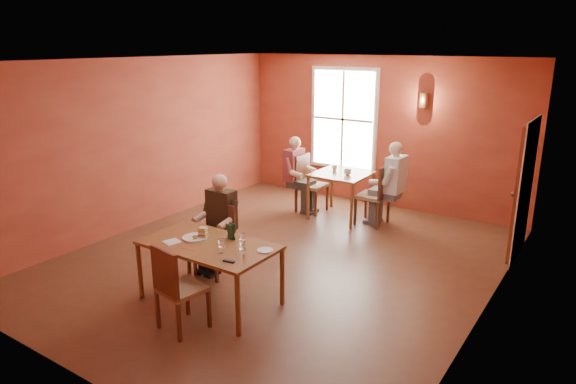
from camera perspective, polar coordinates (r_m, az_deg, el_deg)
The scene contains 30 objects.
ground at distance 8.01m, azimuth -0.80°, elevation -7.56°, with size 6.00×7.00×0.01m, color brown.
wall_back at distance 10.54m, azimuth 10.11°, elevation 6.57°, with size 6.00×0.04×3.00m, color brown.
wall_front at distance 5.18m, azimuth -23.54°, elevation -4.82°, with size 6.00×0.04×3.00m, color brown.
wall_left at distance 9.52m, azimuth -15.93°, elevation 5.16°, with size 0.04×7.00×3.00m, color brown.
wall_right at distance 6.38m, azimuth 21.92°, elevation -0.77°, with size 0.04×7.00×3.00m, color brown.
ceiling at distance 7.33m, azimuth -0.90°, elevation 14.42°, with size 6.00×7.00×0.04m, color white.
window at distance 10.81m, azimuth 6.14°, elevation 8.04°, with size 1.36×0.10×1.96m, color white.
door at distance 8.69m, azimuth 24.55°, elevation 0.20°, with size 0.12×1.04×2.10m, color maroon.
wall_sconce at distance 10.03m, azimuth 14.83°, elevation 9.83°, with size 0.16×0.16×0.28m, color brown.
main_table at distance 6.73m, azimuth -8.65°, elevation -8.84°, with size 1.72×0.97×0.81m, color brown, non-canonical shape.
chair_diner_main at distance 7.44m, azimuth -8.18°, elevation -5.42°, with size 0.45×0.45×1.02m, color #4B2510, non-canonical shape.
diner_main at distance 7.36m, azimuth -8.40°, elevation -4.18°, with size 0.55×0.55×1.38m, color #472820, non-canonical shape.
chair_empty at distance 6.15m, azimuth -11.70°, elevation -10.30°, with size 0.47×0.47×1.05m, color #3B2510, non-canonical shape.
plate_food at distance 6.76m, azimuth -10.32°, elevation -4.93°, with size 0.33×0.33×0.04m, color silver.
sandwich at distance 6.74m, azimuth -9.41°, elevation -4.56°, with size 0.10×0.10×0.12m, color tan.
goblet_a at distance 6.32m, azimuth -5.09°, elevation -5.39°, with size 0.09×0.09×0.22m, color white, non-canonical shape.
goblet_b at distance 6.10m, azimuth -5.11°, elevation -6.23°, with size 0.09×0.09×0.22m, color white, non-canonical shape.
goblet_c at distance 6.21m, azimuth -7.39°, elevation -5.92°, with size 0.08×0.08×0.20m, color white, non-canonical shape.
menu_stand at distance 6.64m, azimuth -6.36°, elevation -4.38°, with size 0.13×0.06×0.21m, color #19311D.
knife at distance 6.44m, azimuth -11.12°, elevation -6.25°, with size 0.22×0.02×0.00m, color white.
napkin at distance 6.70m, azimuth -12.77°, elevation -5.41°, with size 0.19×0.19×0.01m, color white.
side_plate at distance 6.28m, azimuth -2.57°, elevation -6.49°, with size 0.20×0.20×0.02m, color silver.
sunglasses at distance 6.01m, azimuth -6.59°, elevation -7.64°, with size 0.14×0.04×0.02m, color black.
second_table at distance 9.81m, azimuth 5.91°, elevation -0.37°, with size 0.99×0.99×0.87m, color brown, non-canonical shape.
chair_diner_white at distance 9.50m, azimuth 9.39°, elevation -0.25°, with size 0.50×0.50×1.13m, color brown, non-canonical shape.
diner_white at distance 9.44m, azimuth 9.61°, elevation 0.81°, with size 0.60×0.60×1.51m, color silver, non-canonical shape.
chair_diner_maroon at distance 10.08m, azimuth 2.67°, elevation 0.90°, with size 0.50×0.50×1.13m, color #472A16, non-canonical shape.
diner_maroon at distance 10.06m, azimuth 2.54°, elevation 1.78°, with size 0.57×0.57×1.44m, color #571823, non-canonical shape.
cup_a at distance 9.56m, azimuth 6.63°, elevation 2.22°, with size 0.14×0.14×0.11m, color beige.
cup_b at distance 9.85m, azimuth 5.21°, elevation 2.65°, with size 0.11×0.11×0.10m, color white.
Camera 1 is at (4.17, -6.02, 3.25)m, focal length 32.00 mm.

